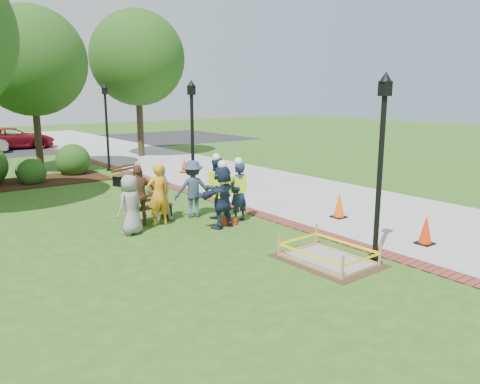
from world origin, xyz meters
TOP-DOWN VIEW (x-y plane):
  - ground at (0.00, 0.00)m, footprint 100.00×100.00m
  - sidewalk at (5.00, 10.00)m, footprint 6.00×60.00m
  - brick_edging at (1.75, 10.00)m, footprint 0.50×60.00m
  - mulch_bed at (-3.00, 12.00)m, footprint 7.00×3.00m
  - parking_lot at (0.00, 27.00)m, footprint 36.00×12.00m
  - wet_concrete_pad at (0.32, -2.39)m, footprint 1.76×2.34m
  - bench_near at (-1.43, 3.19)m, footprint 1.51×0.69m
  - bench_far at (0.52, 9.13)m, footprint 1.53×1.03m
  - cone_front at (3.19, -3.09)m, footprint 0.40×0.40m
  - cone_back at (3.44, -0.00)m, footprint 0.42×0.42m
  - cone_far at (3.90, 10.16)m, footprint 0.39×0.39m
  - toolbox at (0.26, 1.43)m, footprint 0.50×0.39m
  - lamp_near at (1.25, -3.00)m, footprint 0.28×0.28m
  - lamp_mid at (1.25, 5.00)m, footprint 0.28×0.28m
  - lamp_far at (1.25, 13.00)m, footprint 0.28×0.28m
  - tree_back at (-1.59, 14.58)m, footprint 5.10×5.10m
  - tree_right at (4.96, 17.11)m, footprint 5.56×5.56m
  - shrub_c at (-2.70, 11.62)m, footprint 1.18×1.18m
  - shrub_d at (-0.54, 12.88)m, footprint 1.58×1.58m
  - shrub_e at (-2.67, 12.72)m, footprint 0.95×0.95m
  - casual_person_a at (-2.40, 2.32)m, footprint 0.61×0.50m
  - casual_person_b at (-1.38, 2.65)m, footprint 0.61×0.41m
  - casual_person_c at (-1.09, 3.13)m, footprint 0.62×0.51m
  - casual_person_d at (-1.84, 2.94)m, footprint 0.64×0.48m
  - casual_person_e at (-0.08, 2.85)m, footprint 0.66×0.54m
  - hivis_worker_a at (-0.02, 1.34)m, footprint 0.61×0.43m
  - hivis_worker_b at (0.72, 1.57)m, footprint 0.64×0.47m
  - hivis_worker_c at (0.45, 2.34)m, footprint 0.63×0.45m
  - parked_car_c at (-0.40, 25.94)m, footprint 2.60×5.08m

SIDE VIEW (x-z plane):
  - ground at x=0.00m, z-range 0.00..0.00m
  - shrub_c at x=-2.70m, z-range -0.59..0.59m
  - shrub_d at x=-0.54m, z-range -0.79..0.79m
  - shrub_e at x=-2.67m, z-range -0.47..0.47m
  - parked_car_c at x=-0.40m, z-range -0.80..0.80m
  - parking_lot at x=0.00m, z-range 0.00..0.01m
  - sidewalk at x=5.00m, z-range 0.00..0.02m
  - brick_edging at x=1.75m, z-range 0.00..0.03m
  - mulch_bed at x=-3.00m, z-range -0.01..0.04m
  - toolbox at x=0.26m, z-range 0.00..0.22m
  - wet_concrete_pad at x=0.32m, z-range -0.04..0.51m
  - bench_near at x=-1.43m, z-range -0.14..0.64m
  - bench_far at x=0.52m, z-range -0.14..0.65m
  - cone_far at x=3.90m, z-range -0.01..0.75m
  - cone_front at x=3.19m, z-range -0.01..0.78m
  - cone_back at x=3.44m, z-range -0.01..0.81m
  - casual_person_a at x=-2.40m, z-range 0.00..1.65m
  - casual_person_c at x=-1.09m, z-range 0.00..1.66m
  - casual_person_e at x=-0.08m, z-range 0.00..1.78m
  - casual_person_d at x=-1.84m, z-range 0.00..1.80m
  - casual_person_b at x=-1.38m, z-range 0.00..1.83m
  - hivis_worker_b at x=0.72m, z-range -0.01..1.94m
  - hivis_worker_a at x=-0.02m, z-range -0.01..1.94m
  - hivis_worker_c at x=0.45m, z-range -0.01..2.00m
  - lamp_near at x=1.25m, z-range 0.35..4.61m
  - lamp_mid at x=1.25m, z-range 0.35..4.61m
  - lamp_far at x=1.25m, z-range 0.35..4.61m
  - tree_back at x=-1.59m, z-range 1.35..9.16m
  - tree_right at x=4.96m, z-range 1.51..10.11m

